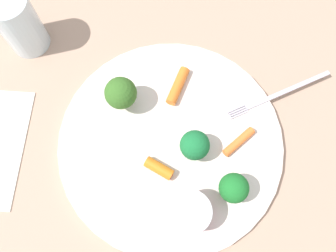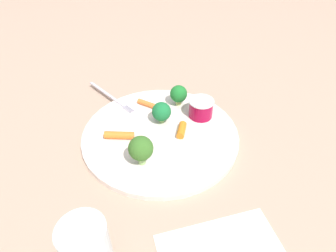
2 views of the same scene
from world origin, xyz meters
name	(u,v)px [view 1 (image 1 of 2)]	position (x,y,z in m)	size (l,w,h in m)	color
ground_plane	(170,144)	(0.00, 0.00, 0.00)	(2.40, 2.40, 0.00)	tan
plate	(171,142)	(0.00, 0.00, 0.01)	(0.32, 0.32, 0.01)	silver
sauce_cup	(189,213)	(0.10, -0.01, 0.03)	(0.05, 0.05, 0.04)	maroon
broccoli_floret_0	(234,188)	(0.09, 0.05, 0.04)	(0.04, 0.04, 0.05)	#97AD61
broccoli_floret_1	(195,145)	(0.02, 0.03, 0.04)	(0.04, 0.04, 0.05)	#86B160
broccoli_floret_2	(121,93)	(-0.08, -0.05, 0.05)	(0.04, 0.04, 0.06)	#91BA6B
carrot_stick_0	(159,168)	(0.03, -0.03, 0.02)	(0.02, 0.02, 0.04)	orange
carrot_stick_1	(178,86)	(-0.08, 0.04, 0.02)	(0.02, 0.02, 0.06)	orange
carrot_stick_2	(239,142)	(0.03, 0.09, 0.02)	(0.01, 0.01, 0.05)	orange
fork	(278,94)	(-0.02, 0.17, 0.01)	(0.03, 0.17, 0.00)	#BCB4C3
drinking_glass	(19,24)	(-0.23, -0.16, 0.05)	(0.06, 0.06, 0.10)	silver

